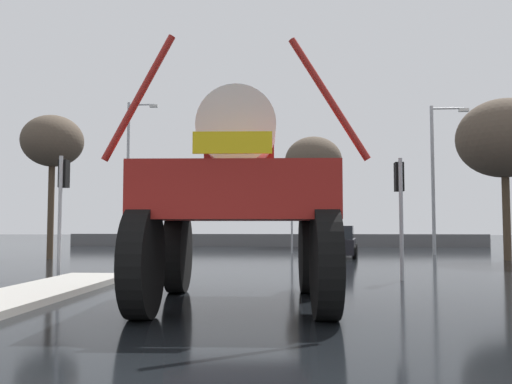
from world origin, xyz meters
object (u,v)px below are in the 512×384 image
object	(u,v)px
streetlight_far_left	(130,168)
traffic_signal_near_left	(63,189)
sedan_ahead	(337,242)
bare_tree_left	(52,142)
traffic_signal_far_left	(292,209)
bare_tree_far_center	(313,161)
streetlight_far_right	(436,171)
bare_tree_right	(504,139)
traffic_signal_near_right	(400,191)
oversize_sprayer	(239,198)

from	to	relation	value
streetlight_far_left	traffic_signal_near_left	bearing A→B (deg)	-78.92
sedan_ahead	bare_tree_left	distance (m)	14.35
traffic_signal_near_left	bare_tree_left	size ratio (longest dim) A/B	0.54
traffic_signal_far_left	bare_tree_far_center	world-z (taller)	bare_tree_far_center
streetlight_far_left	streetlight_far_right	xyz separation A→B (m)	(17.67, -3.70, -0.68)
sedan_ahead	traffic_signal_far_left	bearing A→B (deg)	42.14
traffic_signal_near_left	streetlight_far_left	bearing A→B (deg)	101.08
traffic_signal_far_left	bare_tree_right	xyz separation A→B (m)	(9.52, -5.25, 2.98)
streetlight_far_left	sedan_ahead	bearing A→B (deg)	-25.52
bare_tree_far_center	traffic_signal_far_left	bearing A→B (deg)	-99.59
sedan_ahead	traffic_signal_near_left	bearing A→B (deg)	147.59
traffic_signal_near_right	sedan_ahead	bearing A→B (deg)	94.97
sedan_ahead	traffic_signal_far_left	world-z (taller)	traffic_signal_far_left
sedan_ahead	traffic_signal_near_right	xyz separation A→B (m)	(0.93, -10.67, 1.81)
bare_tree_right	bare_tree_left	bearing A→B (deg)	-178.55
bare_tree_left	bare_tree_right	distance (m)	20.63
traffic_signal_near_left	traffic_signal_far_left	bearing A→B (deg)	63.91
traffic_signal_far_left	bare_tree_right	bearing A→B (deg)	-28.88
traffic_signal_near_right	streetlight_far_right	bearing A→B (deg)	70.90
oversize_sprayer	traffic_signal_near_left	xyz separation A→B (m)	(-5.86, 4.88, 0.55)
sedan_ahead	bare_tree_far_center	size ratio (longest dim) A/B	0.53
traffic_signal_near_left	traffic_signal_far_left	distance (m)	15.53
streetlight_far_right	streetlight_far_left	bearing A→B (deg)	168.16
bare_tree_right	streetlight_far_right	bearing A→B (deg)	114.87
bare_tree_far_center	oversize_sprayer	bearing A→B (deg)	-95.15
bare_tree_left	bare_tree_far_center	xyz separation A→B (m)	(12.66, 15.00, 0.82)
streetlight_far_left	bare_tree_left	world-z (taller)	streetlight_far_left
oversize_sprayer	streetlight_far_right	xyz separation A→B (m)	(8.57, 17.73, 2.30)
traffic_signal_far_left	bare_tree_far_center	bearing A→B (deg)	80.41
sedan_ahead	traffic_signal_far_left	size ratio (longest dim) A/B	1.28
traffic_signal_near_right	traffic_signal_far_left	size ratio (longest dim) A/B	1.03
oversize_sprayer	streetlight_far_right	size ratio (longest dim) A/B	0.70
traffic_signal_near_left	traffic_signal_near_right	world-z (taller)	traffic_signal_near_left
traffic_signal_near_right	streetlight_far_right	xyz separation A→B (m)	(4.45, 12.84, 1.88)
traffic_signal_near_right	bare_tree_far_center	distance (m)	23.52
streetlight_far_left	bare_tree_right	distance (m)	21.11
streetlight_far_left	streetlight_far_right	size ratio (longest dim) A/B	1.17
sedan_ahead	bare_tree_right	bearing A→B (deg)	-97.26
streetlight_far_right	bare_tree_left	bearing A→B (deg)	-165.99
streetlight_far_right	traffic_signal_near_right	bearing A→B (deg)	-109.10
traffic_signal_near_right	streetlight_far_left	world-z (taller)	streetlight_far_left
traffic_signal_near_left	streetlight_far_right	world-z (taller)	streetlight_far_right
traffic_signal_near_right	bare_tree_right	distance (m)	11.16
traffic_signal_near_right	traffic_signal_near_left	bearing A→B (deg)	-179.99
streetlight_far_left	bare_tree_far_center	distance (m)	13.44
oversize_sprayer	streetlight_far_right	distance (m)	19.82
traffic_signal_near_left	bare_tree_right	size ratio (longest dim) A/B	0.50
streetlight_far_right	traffic_signal_far_left	bearing A→B (deg)	171.72
oversize_sprayer	bare_tree_right	world-z (taller)	bare_tree_right
sedan_ahead	traffic_signal_near_right	bearing A→B (deg)	-167.12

